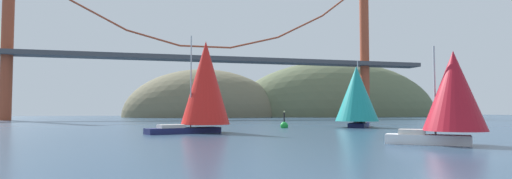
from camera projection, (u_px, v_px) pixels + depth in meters
The scene contains 8 objects.
ground_plane at pixel (444, 155), 22.06m from camera, with size 360.00×360.00×0.00m, color #2D4760.
headland_right at pixel (338, 116), 167.71m from camera, with size 88.08×44.00×45.15m, color #5B6647.
headland_center at pixel (204, 117), 153.69m from camera, with size 59.49×44.00×35.74m, color #6B664C.
suspension_bridge at pixel (206, 52), 114.75m from camera, with size 135.24×6.00×42.25m.
sailboat_red_spinnaker at pixel (205, 84), 45.01m from camera, with size 9.98×6.85×10.52m.
sailboat_teal_sail at pixel (357, 95), 58.58m from camera, with size 8.98×10.28×9.74m.
sailboat_crimson_sail at pixel (452, 94), 28.67m from camera, with size 7.08×6.49×7.04m.
channel_buoy at pixel (284, 125), 56.90m from camera, with size 1.10×1.10×2.64m.
Camera 1 is at (-15.46, -18.89, 2.42)m, focal length 28.76 mm.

